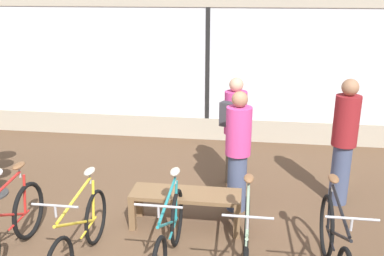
{
  "coord_description": "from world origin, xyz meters",
  "views": [
    {
      "loc": [
        0.84,
        -4.03,
        2.94
      ],
      "look_at": [
        0.0,
        1.96,
        0.95
      ],
      "focal_mm": 40.0,
      "sensor_mm": 36.0,
      "label": 1
    }
  ],
  "objects_px": {
    "bicycle_right": "(246,247)",
    "bicycle_center": "(169,237)",
    "bicycle_far_left": "(7,229)",
    "bicycle_left": "(80,236)",
    "customer_by_window": "(344,140)",
    "customer_near_rack": "(238,150)",
    "bicycle_far_right": "(335,249)",
    "customer_mid_floor": "(234,128)",
    "display_bench": "(186,199)"
  },
  "relations": [
    {
      "from": "bicycle_right",
      "to": "customer_by_window",
      "type": "distance_m",
      "value": 2.36
    },
    {
      "from": "bicycle_far_left",
      "to": "bicycle_center",
      "type": "bearing_deg",
      "value": 3.22
    },
    {
      "from": "bicycle_left",
      "to": "display_bench",
      "type": "bearing_deg",
      "value": 44.09
    },
    {
      "from": "bicycle_far_right",
      "to": "customer_mid_floor",
      "type": "bearing_deg",
      "value": 116.57
    },
    {
      "from": "bicycle_far_right",
      "to": "customer_by_window",
      "type": "xyz_separation_m",
      "value": [
        0.38,
        1.82,
        0.56
      ]
    },
    {
      "from": "bicycle_left",
      "to": "customer_near_rack",
      "type": "relative_size",
      "value": 1.0
    },
    {
      "from": "bicycle_center",
      "to": "bicycle_left",
      "type": "bearing_deg",
      "value": -173.86
    },
    {
      "from": "bicycle_far_left",
      "to": "bicycle_left",
      "type": "height_order",
      "value": "bicycle_far_left"
    },
    {
      "from": "customer_by_window",
      "to": "bicycle_left",
      "type": "bearing_deg",
      "value": -148.05
    },
    {
      "from": "bicycle_far_left",
      "to": "customer_by_window",
      "type": "relative_size",
      "value": 0.94
    },
    {
      "from": "bicycle_center",
      "to": "bicycle_far_right",
      "type": "relative_size",
      "value": 0.96
    },
    {
      "from": "bicycle_left",
      "to": "customer_mid_floor",
      "type": "xyz_separation_m",
      "value": [
        1.55,
        2.39,
        0.53
      ]
    },
    {
      "from": "bicycle_left",
      "to": "customer_near_rack",
      "type": "bearing_deg",
      "value": 42.87
    },
    {
      "from": "customer_by_window",
      "to": "customer_near_rack",
      "type": "bearing_deg",
      "value": -164.62
    },
    {
      "from": "bicycle_far_left",
      "to": "customer_near_rack",
      "type": "bearing_deg",
      "value": 31.4
    },
    {
      "from": "bicycle_left",
      "to": "bicycle_far_right",
      "type": "height_order",
      "value": "bicycle_far_right"
    },
    {
      "from": "display_bench",
      "to": "customer_mid_floor",
      "type": "height_order",
      "value": "customer_mid_floor"
    },
    {
      "from": "customer_near_rack",
      "to": "bicycle_left",
      "type": "bearing_deg",
      "value": -137.13
    },
    {
      "from": "bicycle_center",
      "to": "customer_by_window",
      "type": "height_order",
      "value": "customer_by_window"
    },
    {
      "from": "bicycle_right",
      "to": "bicycle_center",
      "type": "bearing_deg",
      "value": 174.67
    },
    {
      "from": "bicycle_far_right",
      "to": "customer_near_rack",
      "type": "bearing_deg",
      "value": 126.55
    },
    {
      "from": "customer_near_rack",
      "to": "customer_by_window",
      "type": "bearing_deg",
      "value": 15.38
    },
    {
      "from": "bicycle_left",
      "to": "customer_mid_floor",
      "type": "distance_m",
      "value": 2.9
    },
    {
      "from": "customer_by_window",
      "to": "customer_mid_floor",
      "type": "relative_size",
      "value": 1.07
    },
    {
      "from": "bicycle_center",
      "to": "customer_mid_floor",
      "type": "height_order",
      "value": "customer_mid_floor"
    },
    {
      "from": "bicycle_center",
      "to": "customer_mid_floor",
      "type": "distance_m",
      "value": 2.41
    },
    {
      "from": "bicycle_far_left",
      "to": "bicycle_right",
      "type": "height_order",
      "value": "bicycle_far_left"
    },
    {
      "from": "bicycle_left",
      "to": "customer_by_window",
      "type": "height_order",
      "value": "customer_by_window"
    },
    {
      "from": "bicycle_far_left",
      "to": "customer_near_rack",
      "type": "xyz_separation_m",
      "value": [
        2.49,
        1.52,
        0.5
      ]
    },
    {
      "from": "customer_mid_floor",
      "to": "bicycle_right",
      "type": "bearing_deg",
      "value": -84.16
    },
    {
      "from": "display_bench",
      "to": "customer_mid_floor",
      "type": "xyz_separation_m",
      "value": [
        0.54,
        1.4,
        0.52
      ]
    },
    {
      "from": "bicycle_left",
      "to": "display_bench",
      "type": "relative_size",
      "value": 1.2
    },
    {
      "from": "bicycle_center",
      "to": "customer_near_rack",
      "type": "distance_m",
      "value": 1.65
    },
    {
      "from": "bicycle_far_left",
      "to": "display_bench",
      "type": "distance_m",
      "value": 2.11
    },
    {
      "from": "bicycle_far_left",
      "to": "bicycle_center",
      "type": "distance_m",
      "value": 1.82
    },
    {
      "from": "bicycle_far_right",
      "to": "customer_near_rack",
      "type": "relative_size",
      "value": 1.05
    },
    {
      "from": "display_bench",
      "to": "bicycle_center",
      "type": "bearing_deg",
      "value": -93.17
    },
    {
      "from": "bicycle_left",
      "to": "bicycle_center",
      "type": "relative_size",
      "value": 0.99
    },
    {
      "from": "bicycle_center",
      "to": "customer_mid_floor",
      "type": "bearing_deg",
      "value": 75.58
    },
    {
      "from": "bicycle_far_left",
      "to": "bicycle_center",
      "type": "relative_size",
      "value": 1.0
    },
    {
      "from": "bicycle_far_right",
      "to": "bicycle_right",
      "type": "bearing_deg",
      "value": -175.54
    },
    {
      "from": "bicycle_far_right",
      "to": "customer_mid_floor",
      "type": "xyz_separation_m",
      "value": [
        -1.14,
        2.29,
        0.51
      ]
    },
    {
      "from": "bicycle_center",
      "to": "display_bench",
      "type": "bearing_deg",
      "value": 86.83
    },
    {
      "from": "bicycle_far_left",
      "to": "customer_by_window",
      "type": "bearing_deg",
      "value": 26.01
    },
    {
      "from": "customer_by_window",
      "to": "customer_mid_floor",
      "type": "distance_m",
      "value": 1.59
    },
    {
      "from": "bicycle_right",
      "to": "customer_by_window",
      "type": "height_order",
      "value": "customer_by_window"
    },
    {
      "from": "display_bench",
      "to": "bicycle_right",
      "type": "bearing_deg",
      "value": -50.91
    },
    {
      "from": "bicycle_far_right",
      "to": "bicycle_far_left",
      "type": "bearing_deg",
      "value": -178.46
    },
    {
      "from": "bicycle_center",
      "to": "customer_by_window",
      "type": "relative_size",
      "value": 0.94
    },
    {
      "from": "display_bench",
      "to": "customer_near_rack",
      "type": "xyz_separation_m",
      "value": [
        0.62,
        0.54,
        0.5
      ]
    }
  ]
}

